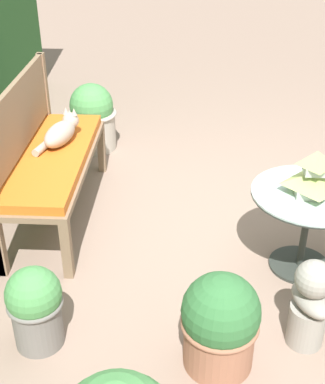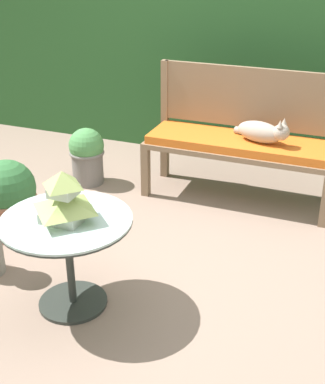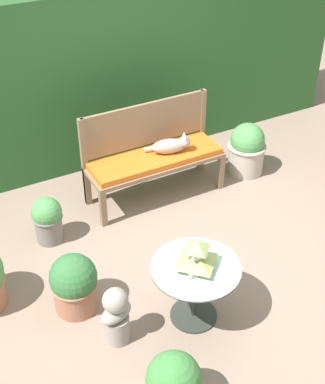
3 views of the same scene
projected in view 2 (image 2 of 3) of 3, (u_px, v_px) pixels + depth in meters
name	position (u px, v px, depth m)	size (l,w,h in m)	color
ground	(157.00, 259.00, 3.47)	(30.00, 30.00, 0.00)	gray
foliage_hedge_back	(251.00, 43.00, 5.00)	(6.40, 0.89, 1.97)	#285628
garden_bench	(239.00, 148.00, 4.09)	(1.45, 0.48, 0.51)	#7F664C
bench_backrest	(249.00, 105.00, 4.15)	(1.45, 0.06, 1.00)	#7F664C
cat	(263.00, 132.00, 3.94)	(0.45, 0.28, 0.21)	#A89989
patio_table	(68.00, 238.00, 2.87)	(0.71, 0.71, 0.55)	#2D332D
pagoda_birdhouse	(64.00, 199.00, 2.76)	(0.28, 0.28, 0.27)	#B2BCA8
potted_plant_bench_left	(87.00, 155.00, 4.44)	(0.29, 0.29, 0.48)	slate
potted_plant_hedge_corner	(8.00, 198.00, 3.67)	(0.39, 0.39, 0.54)	#9E664C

